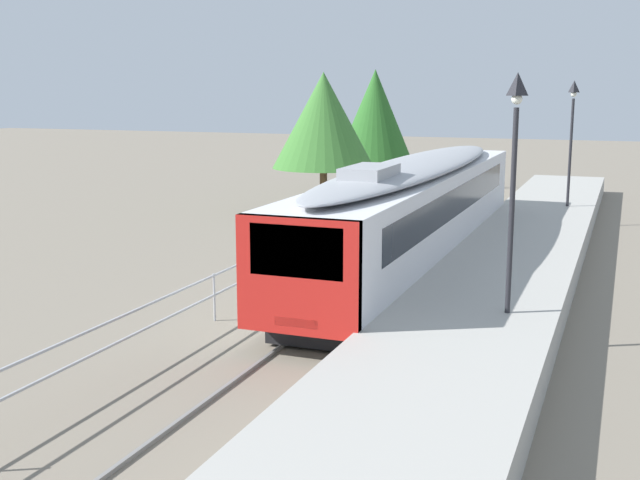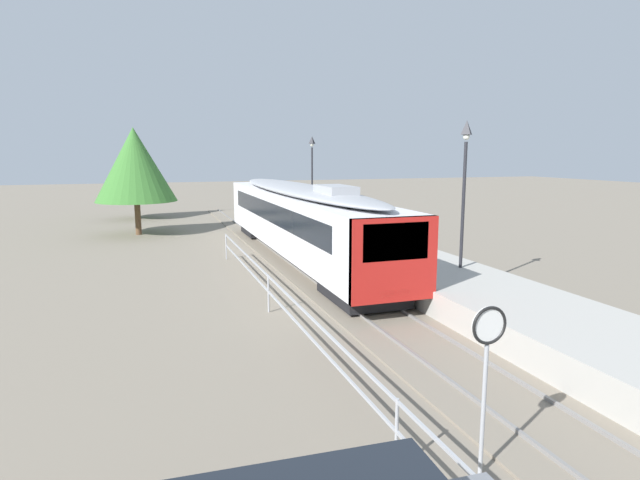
{
  "view_description": "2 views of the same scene",
  "coord_description": "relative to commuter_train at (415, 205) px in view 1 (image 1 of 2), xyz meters",
  "views": [
    {
      "loc": [
        6.4,
        3.42,
        5.89
      ],
      "look_at": [
        -1.0,
        22.59,
        2.0
      ],
      "focal_mm": 44.85,
      "sensor_mm": 36.0,
      "label": 1
    },
    {
      "loc": [
        -6.92,
        5.14,
        5.08
      ],
      "look_at": [
        -1.0,
        22.59,
        2.0
      ],
      "focal_mm": 29.07,
      "sensor_mm": 36.0,
      "label": 2
    }
  ],
  "objects": [
    {
      "name": "ground_plane",
      "position": [
        -3.0,
        -6.66,
        -2.15
      ],
      "size": [
        160.0,
        160.0,
        0.0
      ],
      "primitive_type": "plane",
      "color": "slate"
    },
    {
      "name": "track_rails",
      "position": [
        0.0,
        -6.66,
        -2.11
      ],
      "size": [
        3.2,
        60.0,
        0.14
      ],
      "color": "slate",
      "rests_on": "ground"
    },
    {
      "name": "commuter_train",
      "position": [
        0.0,
        0.0,
        0.0
      ],
      "size": [
        2.82,
        20.36,
        3.74
      ],
      "color": "silver",
      "rests_on": "track_rails"
    },
    {
      "name": "station_platform",
      "position": [
        3.25,
        -6.66,
        -1.7
      ],
      "size": [
        3.9,
        60.0,
        0.9
      ],
      "primitive_type": "cube",
      "color": "#A8A59E",
      "rests_on": "ground"
    },
    {
      "name": "platform_lamp_mid_platform",
      "position": [
        4.07,
        -7.38,
        2.47
      ],
      "size": [
        0.34,
        0.34,
        5.35
      ],
      "color": "#232328",
      "rests_on": "station_platform"
    },
    {
      "name": "platform_lamp_far_end",
      "position": [
        4.07,
        10.57,
        2.47
      ],
      "size": [
        0.34,
        0.34,
        5.35
      ],
      "color": "#232328",
      "rests_on": "station_platform"
    },
    {
      "name": "tree_behind_carpark",
      "position": [
        -7.39,
        10.97,
        2.25
      ],
      "size": [
        4.96,
        4.96,
        6.7
      ],
      "color": "brown",
      "rests_on": "ground"
    },
    {
      "name": "tree_behind_station_far",
      "position": [
        -7.48,
        19.58,
        2.28
      ],
      "size": [
        4.35,
        4.35,
        7.02
      ],
      "color": "brown",
      "rests_on": "ground"
    }
  ]
}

